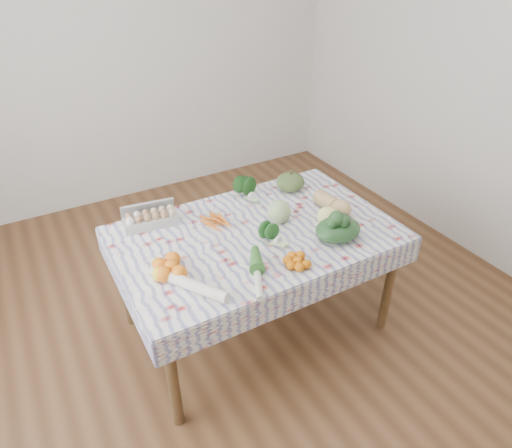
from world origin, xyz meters
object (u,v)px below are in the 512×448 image
at_px(dining_table, 256,243).
at_px(egg_carton, 151,219).
at_px(grapefruit, 327,217).
at_px(kabocha_squash, 290,182).
at_px(cabbage, 279,212).
at_px(butternut_squash, 333,203).

height_order(dining_table, egg_carton, egg_carton).
height_order(dining_table, grapefruit, grapefruit).
distance_m(dining_table, egg_carton, 0.66).
relative_size(kabocha_squash, cabbage, 1.35).
bearing_deg(butternut_squash, cabbage, 166.17).
bearing_deg(kabocha_squash, grapefruit, -96.42).
relative_size(cabbage, grapefruit, 1.12).
height_order(egg_carton, grapefruit, grapefruit).
xyz_separation_m(kabocha_squash, butternut_squash, (0.08, -0.38, -0.00)).
distance_m(butternut_squash, grapefruit, 0.18).
height_order(dining_table, cabbage, cabbage).
relative_size(egg_carton, cabbage, 2.28).
height_order(butternut_squash, grapefruit, grapefruit).
height_order(egg_carton, butternut_squash, butternut_squash).
distance_m(kabocha_squash, grapefruit, 0.50).
height_order(dining_table, butternut_squash, butternut_squash).
bearing_deg(dining_table, egg_carton, 143.92).
distance_m(dining_table, butternut_squash, 0.57).
distance_m(cabbage, grapefruit, 0.30).
height_order(cabbage, butternut_squash, cabbage).
bearing_deg(egg_carton, grapefruit, -22.25).
bearing_deg(kabocha_squash, egg_carton, 177.87).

